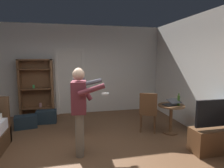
% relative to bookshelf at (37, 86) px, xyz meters
% --- Properties ---
extents(ground_plane, '(6.49, 6.49, 0.00)m').
position_rel_bookshelf_xyz_m(ground_plane, '(1.08, -2.75, -0.97)').
color(ground_plane, brown).
extents(wall_back, '(6.14, 0.12, 2.88)m').
position_rel_bookshelf_xyz_m(wall_back, '(1.08, 0.22, 0.47)').
color(wall_back, silver).
rests_on(wall_back, ground_plane).
extents(wall_right, '(0.12, 6.06, 2.88)m').
position_rel_bookshelf_xyz_m(wall_right, '(4.09, -2.75, 0.47)').
color(wall_right, silver).
rests_on(wall_right, ground_plane).
extents(doorway_frame, '(0.93, 0.08, 2.13)m').
position_rel_bookshelf_xyz_m(doorway_frame, '(1.02, 0.14, 0.25)').
color(doorway_frame, white).
rests_on(doorway_frame, ground_plane).
extents(bookshelf, '(0.99, 0.32, 1.80)m').
position_rel_bookshelf_xyz_m(bookshelf, '(0.00, 0.00, 0.00)').
color(bookshelf, brown).
rests_on(bookshelf, ground_plane).
extents(tv_flatscreen, '(0.93, 0.40, 1.05)m').
position_rel_bookshelf_xyz_m(tv_flatscreen, '(3.73, -3.12, -0.66)').
color(tv_flatscreen, brown).
rests_on(tv_flatscreen, ground_plane).
extents(side_table, '(0.64, 0.64, 0.70)m').
position_rel_bookshelf_xyz_m(side_table, '(3.39, -2.07, -0.50)').
color(side_table, brown).
rests_on(side_table, ground_plane).
extents(laptop, '(0.39, 0.40, 0.17)m').
position_rel_bookshelf_xyz_m(laptop, '(3.37, -2.11, -0.22)').
color(laptop, black).
rests_on(laptop, side_table).
extents(bottle_on_table, '(0.06, 0.06, 0.30)m').
position_rel_bookshelf_xyz_m(bottle_on_table, '(3.53, -2.15, -0.15)').
color(bottle_on_table, '#355317').
rests_on(bottle_on_table, side_table).
extents(wooden_chair, '(0.55, 0.55, 0.99)m').
position_rel_bookshelf_xyz_m(wooden_chair, '(2.87, -1.88, -0.43)').
color(wooden_chair, brown).
rests_on(wooden_chair, ground_plane).
extents(person_blue_shirt, '(0.65, 0.62, 1.64)m').
position_rel_bookshelf_xyz_m(person_blue_shirt, '(1.17, -2.62, -0.03)').
color(person_blue_shirt, gray).
rests_on(person_blue_shirt, ground_plane).
extents(person_striped_shirt, '(0.69, 0.55, 1.61)m').
position_rel_bookshelf_xyz_m(person_striped_shirt, '(1.22, -1.68, -0.05)').
color(person_striped_shirt, tan).
rests_on(person_striped_shirt, ground_plane).
extents(suitcase_dark, '(0.55, 0.29, 0.37)m').
position_rel_bookshelf_xyz_m(suitcase_dark, '(0.33, -0.67, -0.79)').
color(suitcase_dark, '#1E2D38').
rests_on(suitcase_dark, ground_plane).
extents(suitcase_small, '(0.60, 0.42, 0.33)m').
position_rel_bookshelf_xyz_m(suitcase_small, '(-0.16, -0.95, -0.81)').
color(suitcase_small, '#1E2D38').
rests_on(suitcase_small, ground_plane).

